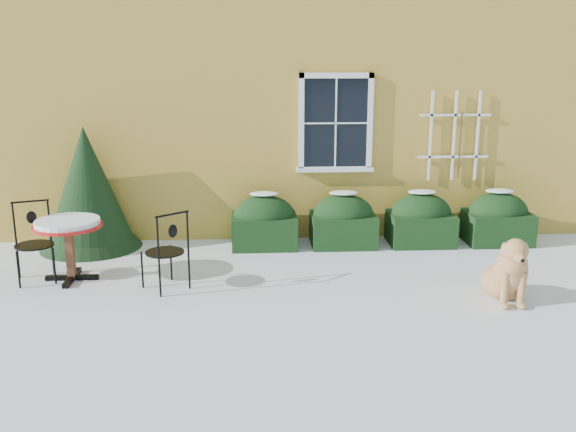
{
  "coord_description": "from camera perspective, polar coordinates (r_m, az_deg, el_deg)",
  "views": [
    {
      "loc": [
        -0.49,
        -7.61,
        3.09
      ],
      "look_at": [
        0.0,
        1.0,
        0.9
      ],
      "focal_mm": 40.0,
      "sensor_mm": 36.0,
      "label": 1
    }
  ],
  "objects": [
    {
      "name": "evergreen_shrub",
      "position": [
        10.84,
        -17.33,
        1.39
      ],
      "size": [
        1.64,
        1.64,
        1.98
      ],
      "rotation": [
        0.0,
        0.0,
        0.07
      ],
      "color": "black",
      "rests_on": "ground"
    },
    {
      "name": "ground",
      "position": [
        8.23,
        0.4,
        -7.81
      ],
      "size": [
        80.0,
        80.0,
        0.0
      ],
      "primitive_type": "plane",
      "color": "white",
      "rests_on": "ground"
    },
    {
      "name": "house",
      "position": [
        14.62,
        -1.39,
        14.73
      ],
      "size": [
        12.4,
        8.4,
        6.4
      ],
      "color": "gold",
      "rests_on": "ground"
    },
    {
      "name": "bistro_table",
      "position": [
        9.35,
        -18.97,
        -1.18
      ],
      "size": [
        0.94,
        0.94,
        0.87
      ],
      "rotation": [
        0.0,
        0.0,
        0.34
      ],
      "color": "black",
      "rests_on": "ground"
    },
    {
      "name": "patio_chair_near",
      "position": [
        8.7,
        -10.75,
        -3.03
      ],
      "size": [
        0.68,
        0.68,
        1.09
      ],
      "rotation": [
        0.0,
        0.0,
        3.82
      ],
      "color": "black",
      "rests_on": "ground"
    },
    {
      "name": "hedge_row",
      "position": [
        10.72,
        8.36,
        -0.42
      ],
      "size": [
        4.95,
        0.8,
        0.91
      ],
      "color": "black",
      "rests_on": "ground"
    },
    {
      "name": "patio_chair_far",
      "position": [
        9.58,
        -21.65,
        -2.15
      ],
      "size": [
        0.62,
        0.62,
        1.1
      ],
      "rotation": [
        0.0,
        0.0,
        0.33
      ],
      "color": "black",
      "rests_on": "ground"
    },
    {
      "name": "dog",
      "position": [
        8.66,
        18.98,
        -4.89
      ],
      "size": [
        0.63,
        1.0,
        0.91
      ],
      "rotation": [
        0.0,
        0.0,
        -0.06
      ],
      "color": "tan",
      "rests_on": "ground"
    }
  ]
}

